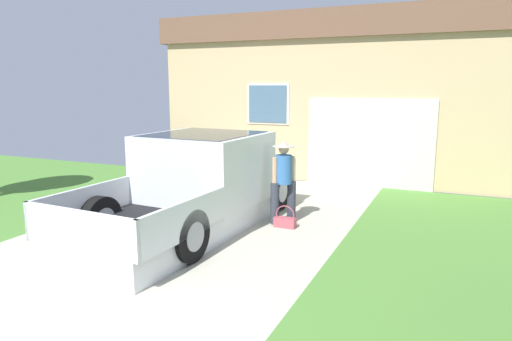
% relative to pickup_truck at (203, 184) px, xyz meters
% --- Properties ---
extents(pickup_truck, '(2.27, 5.30, 1.70)m').
position_rel_pickup_truck_xyz_m(pickup_truck, '(0.00, 0.00, 0.00)').
color(pickup_truck, white).
rests_on(pickup_truck, ground).
extents(person_with_hat, '(0.42, 0.42, 1.57)m').
position_rel_pickup_truck_xyz_m(person_with_hat, '(1.39, 0.61, 0.09)').
color(person_with_hat, '#333842').
rests_on(person_with_hat, ground).
extents(handbag, '(0.40, 0.17, 0.41)m').
position_rel_pickup_truck_xyz_m(handbag, '(1.52, 0.35, -0.64)').
color(handbag, '#B24C56').
rests_on(handbag, ground).
extents(house_with_garage, '(9.79, 6.40, 4.50)m').
position_rel_pickup_truck_xyz_m(house_with_garage, '(0.96, 7.58, 1.51)').
color(house_with_garage, '#D1B282').
rests_on(house_with_garage, ground).
extents(wheeled_trash_bin, '(0.60, 0.72, 1.01)m').
position_rel_pickup_truck_xyz_m(wheeled_trash_bin, '(-3.24, 3.79, -0.21)').
color(wheeled_trash_bin, navy).
rests_on(wheeled_trash_bin, ground).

